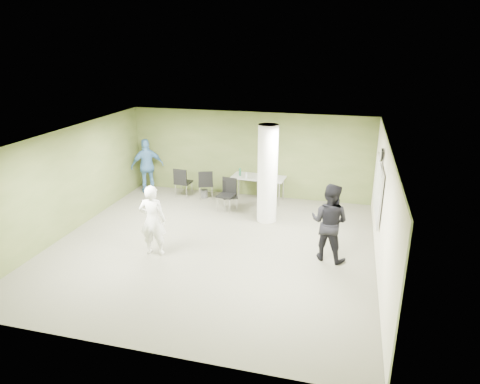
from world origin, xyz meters
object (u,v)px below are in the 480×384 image
(chair_back_left, at_px, (182,180))
(woman_white, at_px, (153,220))
(man_blue, at_px, (147,166))
(man_black, at_px, (329,222))
(folding_table, at_px, (258,178))

(chair_back_left, bearing_deg, woman_white, 107.16)
(man_blue, bearing_deg, man_black, 117.26)
(man_black, bearing_deg, folding_table, -37.23)
(folding_table, height_order, woman_white, woman_white)
(folding_table, distance_m, man_black, 4.24)
(woman_white, bearing_deg, man_black, -176.56)
(folding_table, xyz_separation_m, man_black, (2.46, -3.45, 0.19))
(man_black, bearing_deg, man_blue, -10.53)
(man_blue, bearing_deg, chair_back_left, 137.58)
(woman_white, xyz_separation_m, man_blue, (-2.15, 4.11, 0.05))
(man_black, bearing_deg, chair_back_left, -15.02)
(woman_white, xyz_separation_m, man_black, (4.10, 0.81, 0.06))
(folding_table, height_order, man_blue, man_blue)
(chair_back_left, relative_size, woman_white, 0.56)
(woman_white, bearing_deg, folding_table, -118.77)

